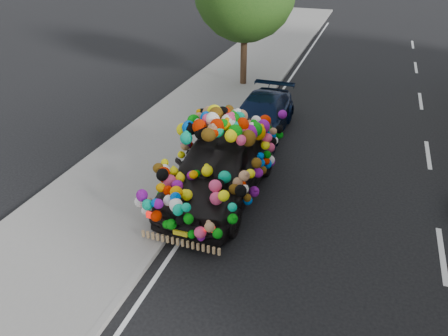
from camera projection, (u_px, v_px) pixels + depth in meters
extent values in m
plane|color=black|center=(280.00, 223.00, 10.53)|extent=(100.00, 100.00, 0.00)
cube|color=gray|center=(123.00, 190.00, 11.72)|extent=(4.00, 60.00, 0.12)
cube|color=gray|center=(190.00, 203.00, 11.17)|extent=(0.15, 60.00, 0.13)
cylinder|color=#332114|center=(244.00, 55.00, 18.77)|extent=(0.28, 0.28, 2.73)
imported|color=black|center=(221.00, 165.00, 11.30)|extent=(2.11, 5.05, 1.71)
cube|color=red|center=(151.00, 215.00, 9.47)|extent=(0.22, 0.06, 0.14)
cube|color=red|center=(210.00, 228.00, 9.07)|extent=(0.22, 0.06, 0.14)
cube|color=yellow|center=(180.00, 233.00, 9.41)|extent=(0.34, 0.05, 0.12)
imported|color=black|center=(260.00, 116.00, 14.72)|extent=(1.76, 4.33, 1.25)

